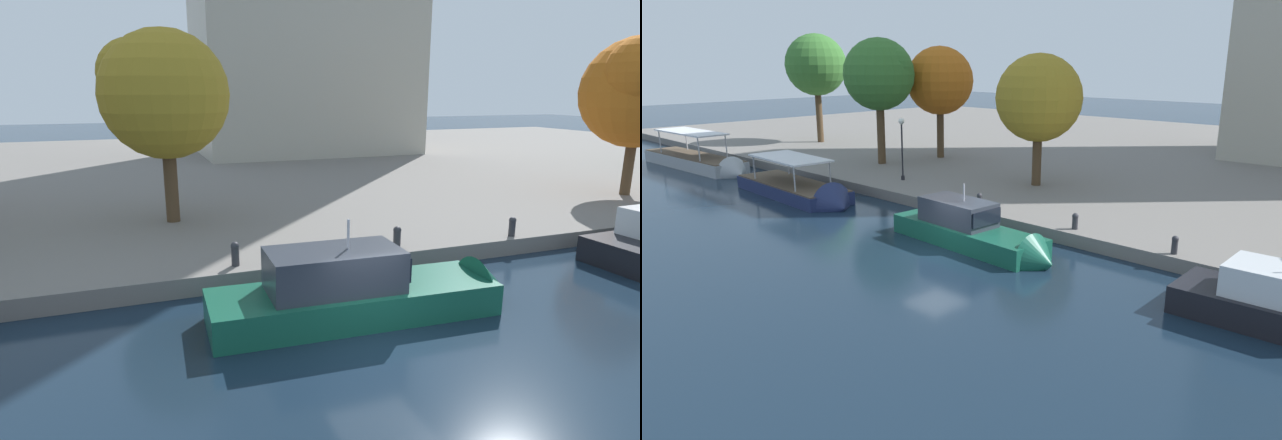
% 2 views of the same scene
% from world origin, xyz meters
% --- Properties ---
extents(ground_plane, '(220.00, 220.00, 0.00)m').
position_xyz_m(ground_plane, '(0.00, 0.00, 0.00)').
color(ground_plane, '#142333').
extents(dock_promenade, '(120.00, 55.00, 0.69)m').
position_xyz_m(dock_promenade, '(0.00, 32.94, 0.34)').
color(dock_promenade, slate).
rests_on(dock_promenade, ground_plane).
extents(tour_boat_0, '(14.40, 3.60, 4.13)m').
position_xyz_m(tour_boat_0, '(-31.01, 1.93, 0.41)').
color(tour_boat_0, '#9EA3A8').
rests_on(tour_boat_0, ground_plane).
extents(tour_boat_1, '(11.70, 3.68, 3.90)m').
position_xyz_m(tour_boat_1, '(-15.01, 1.91, 0.33)').
color(tour_boat_1, navy).
rests_on(tour_boat_1, ground_plane).
extents(motor_yacht_2, '(9.89, 2.94, 4.00)m').
position_xyz_m(motor_yacht_2, '(0.64, 2.12, 0.59)').
color(motor_yacht_2, '#14513D').
rests_on(motor_yacht_2, ground_plane).
extents(mooring_bollard_0, '(0.30, 0.30, 0.84)m').
position_xyz_m(mooring_bollard_0, '(9.11, 5.93, 1.13)').
color(mooring_bollard_0, '#2D2D33').
rests_on(mooring_bollard_0, dock_promenade).
extents(mooring_bollard_1, '(0.31, 0.31, 0.88)m').
position_xyz_m(mooring_bollard_1, '(-2.73, 6.19, 1.16)').
color(mooring_bollard_1, '#2D2D33').
rests_on(mooring_bollard_1, dock_promenade).
extents(mooring_bollard_2, '(0.33, 0.33, 0.84)m').
position_xyz_m(mooring_bollard_2, '(3.75, 6.24, 1.14)').
color(mooring_bollard_2, '#2D2D33').
rests_on(mooring_bollard_2, dock_promenade).
extents(lamp_post, '(0.42, 0.42, 4.38)m').
position_xyz_m(lamp_post, '(-12.17, 8.50, 3.50)').
color(lamp_post, black).
rests_on(lamp_post, dock_promenade).
extents(tree_0, '(5.79, 5.79, 8.76)m').
position_xyz_m(tree_0, '(-4.29, 13.81, 6.72)').
color(tree_0, '#4C3823').
rests_on(tree_0, dock_promenade).
extents(tree_1, '(5.74, 5.74, 9.46)m').
position_xyz_m(tree_1, '(-17.54, 17.26, 7.37)').
color(tree_1, '#4C3823').
rests_on(tree_1, dock_promenade).
extents(tree_3, '(5.72, 5.74, 10.04)m').
position_xyz_m(tree_3, '(-18.59, 12.04, 7.94)').
color(tree_3, '#4C3823').
rests_on(tree_3, dock_promenade).
extents(tree_5, '(6.13, 6.42, 10.88)m').
position_xyz_m(tree_5, '(-33.81, 15.88, 8.60)').
color(tree_5, '#4C3823').
rests_on(tree_5, dock_promenade).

